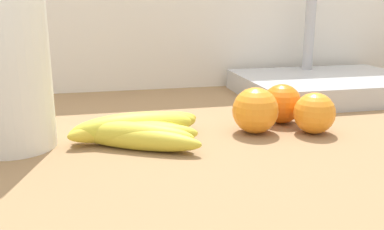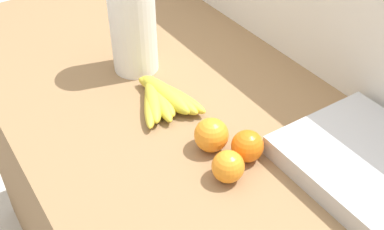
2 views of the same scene
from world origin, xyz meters
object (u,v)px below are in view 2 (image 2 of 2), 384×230
(banana_bunch, at_px, (162,96))
(orange_far_right, at_px, (211,135))
(orange_center, at_px, (228,167))
(paper_towel_roll, at_px, (132,18))
(orange_front, at_px, (247,146))
(sink_basin, at_px, (382,171))

(banana_bunch, xyz_separation_m, orange_far_right, (0.19, 0.01, 0.02))
(banana_bunch, height_order, orange_center, orange_center)
(banana_bunch, bearing_deg, orange_center, -3.25)
(orange_far_right, relative_size, paper_towel_roll, 0.23)
(orange_far_right, height_order, paper_towel_roll, paper_towel_roll)
(orange_front, bearing_deg, orange_center, -69.73)
(banana_bunch, height_order, orange_front, orange_front)
(banana_bunch, distance_m, paper_towel_roll, 0.21)
(banana_bunch, distance_m, orange_front, 0.26)
(sink_basin, bearing_deg, orange_center, -124.02)
(banana_bunch, xyz_separation_m, sink_basin, (0.44, 0.23, 0.01))
(orange_far_right, distance_m, paper_towel_roll, 0.37)
(orange_center, bearing_deg, orange_front, 110.27)
(orange_far_right, xyz_separation_m, paper_towel_roll, (-0.36, 0.01, 0.11))
(orange_front, distance_m, paper_towel_roll, 0.43)
(orange_far_right, bearing_deg, orange_front, 33.87)
(orange_far_right, bearing_deg, banana_bunch, -177.82)
(banana_bunch, height_order, paper_towel_roll, paper_towel_roll)
(banana_bunch, relative_size, sink_basin, 0.56)
(orange_front, height_order, paper_towel_roll, paper_towel_roll)
(orange_center, xyz_separation_m, orange_front, (-0.02, 0.07, 0.00))
(orange_center, height_order, sink_basin, sink_basin)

